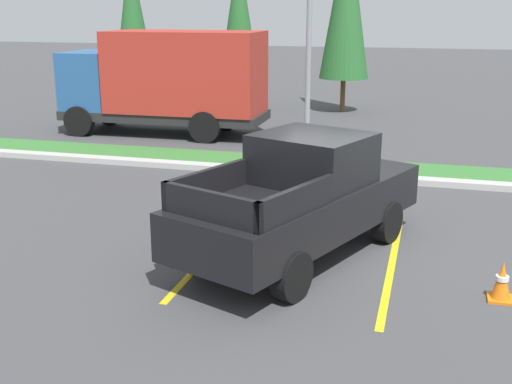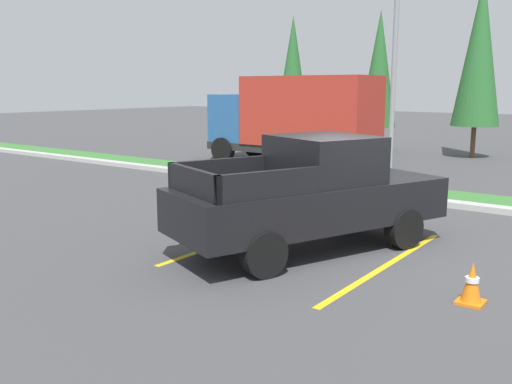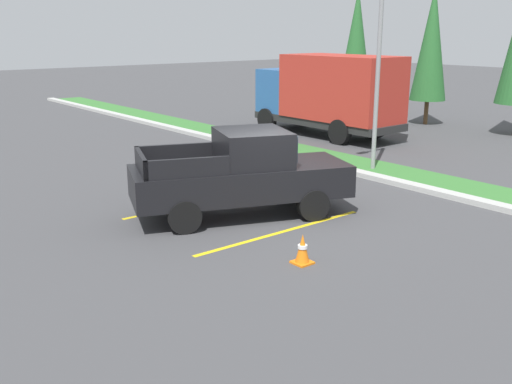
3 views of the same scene
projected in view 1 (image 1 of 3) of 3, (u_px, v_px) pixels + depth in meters
ground_plane at (347, 252)px, 11.36m from camera, size 120.00×120.00×0.00m
parking_line_near at (216, 247)px, 11.59m from camera, size 0.12×4.80×0.01m
parking_line_far at (392, 265)px, 10.79m from camera, size 0.12×4.80×0.01m
curb_strip at (374, 178)px, 15.97m from camera, size 56.00×0.40×0.15m
grass_median at (378, 169)px, 17.00m from camera, size 56.00×1.80×0.06m
pickup_truck_main at (304, 198)px, 10.94m from camera, size 3.70×5.54×2.10m
cargo_truck_distant at (167, 79)px, 21.42m from camera, size 6.83×2.58×3.40m
street_light at (308, 28)px, 16.15m from camera, size 0.24×1.49×6.19m
cypress_tree_leftmost at (132, 13)px, 27.78m from camera, size 1.71×1.71×6.58m
cypress_tree_left_inner at (239, 16)px, 26.25m from camera, size 1.68×1.68×6.45m
traffic_cone at (502, 282)px, 9.43m from camera, size 0.36×0.36×0.60m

